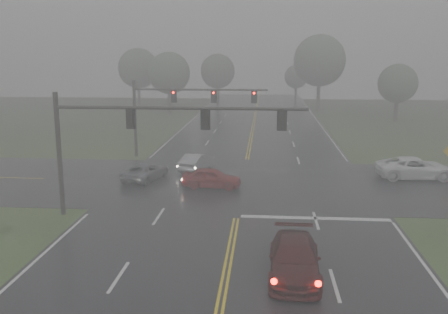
# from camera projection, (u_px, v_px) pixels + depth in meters

# --- Properties ---
(main_road) EXTENTS (18.00, 160.00, 0.02)m
(main_road) POSITION_uv_depth(u_px,v_px,m) (241.00, 190.00, 34.33)
(main_road) COLOR black
(main_road) RESTS_ON ground
(cross_street) EXTENTS (120.00, 14.00, 0.02)m
(cross_street) POSITION_uv_depth(u_px,v_px,m) (243.00, 183.00, 36.28)
(cross_street) COLOR black
(cross_street) RESTS_ON ground
(stop_bar) EXTENTS (8.50, 0.50, 0.01)m
(stop_bar) POSITION_uv_depth(u_px,v_px,m) (315.00, 219.00, 28.50)
(stop_bar) COLOR silver
(stop_bar) RESTS_ON ground
(sedan_maroon) EXTENTS (2.29, 5.29, 1.52)m
(sedan_maroon) POSITION_uv_depth(u_px,v_px,m) (294.00, 276.00, 21.21)
(sedan_maroon) COLOR #380B0A
(sedan_maroon) RESTS_ON ground
(sedan_red) EXTENTS (4.24, 1.93, 1.41)m
(sedan_red) POSITION_uv_depth(u_px,v_px,m) (212.00, 188.00, 35.00)
(sedan_red) COLOR maroon
(sedan_red) RESTS_ON ground
(sedan_silver) EXTENTS (2.62, 4.45, 1.39)m
(sedan_silver) POSITION_uv_depth(u_px,v_px,m) (197.00, 170.00, 40.19)
(sedan_silver) COLOR gray
(sedan_silver) RESTS_ON ground
(car_grey) EXTENTS (3.23, 4.87, 1.24)m
(car_grey) POSITION_uv_depth(u_px,v_px,m) (146.00, 180.00, 37.20)
(car_grey) COLOR slate
(car_grey) RESTS_ON ground
(pickup_white) EXTENTS (5.91, 3.00, 1.60)m
(pickup_white) POSITION_uv_depth(u_px,v_px,m) (415.00, 178.00, 37.58)
(pickup_white) COLOR white
(pickup_white) RESTS_ON ground
(signal_gantry_near) EXTENTS (14.21, 0.31, 7.15)m
(signal_gantry_near) POSITION_uv_depth(u_px,v_px,m) (135.00, 130.00, 27.93)
(signal_gantry_near) COLOR black
(signal_gantry_near) RESTS_ON ground
(signal_gantry_far) EXTENTS (12.06, 0.35, 6.91)m
(signal_gantry_far) POSITION_uv_depth(u_px,v_px,m) (175.00, 104.00, 44.46)
(signal_gantry_far) COLOR black
(signal_gantry_far) RESTS_ON ground
(tree_nw_a) EXTENTS (6.45, 6.45, 9.47)m
(tree_nw_a) POSITION_uv_depth(u_px,v_px,m) (169.00, 73.00, 76.40)
(tree_nw_a) COLOR #312720
(tree_nw_a) RESTS_ON ground
(tree_ne_a) EXTENTS (8.33, 8.33, 12.23)m
(tree_ne_a) POSITION_uv_depth(u_px,v_px,m) (320.00, 61.00, 79.94)
(tree_ne_a) COLOR #312720
(tree_ne_a) RESTS_ON ground
(tree_n_mid) EXTENTS (6.23, 6.23, 9.15)m
(tree_n_mid) POSITION_uv_depth(u_px,v_px,m) (218.00, 71.00, 89.96)
(tree_n_mid) COLOR #312720
(tree_n_mid) RESTS_ON ground
(tree_e_near) EXTENTS (5.35, 5.35, 7.86)m
(tree_e_near) POSITION_uv_depth(u_px,v_px,m) (398.00, 84.00, 68.07)
(tree_e_near) COLOR #312720
(tree_e_near) RESTS_ON ground
(tree_nw_b) EXTENTS (6.89, 6.89, 10.12)m
(tree_nw_b) POSITION_uv_depth(u_px,v_px,m) (138.00, 68.00, 85.77)
(tree_nw_b) COLOR #312720
(tree_nw_b) RESTS_ON ground
(tree_n_far) EXTENTS (4.75, 4.75, 6.97)m
(tree_n_far) POSITION_uv_depth(u_px,v_px,m) (296.00, 77.00, 99.67)
(tree_n_far) COLOR #312720
(tree_n_far) RESTS_ON ground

